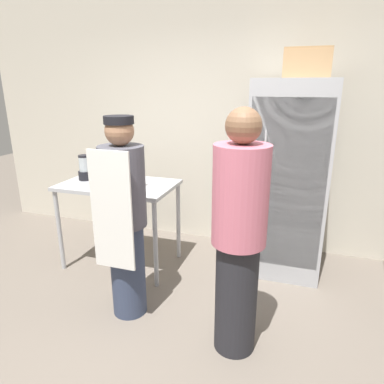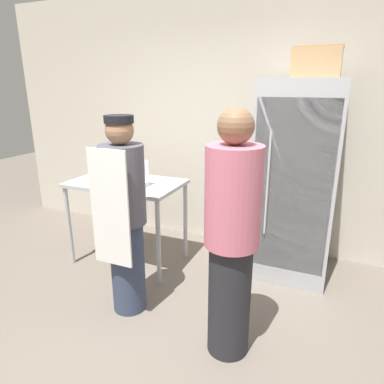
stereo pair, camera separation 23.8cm
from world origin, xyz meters
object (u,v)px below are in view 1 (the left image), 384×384
(cardboard_storage_box, at_px, (307,63))
(person_customer, at_px, (239,237))
(person_baker, at_px, (124,218))
(donut_box, at_px, (125,184))
(blender_pitcher, at_px, (85,169))
(refrigerator, at_px, (288,180))

(cardboard_storage_box, bearing_deg, person_customer, -103.82)
(person_baker, bearing_deg, person_customer, -7.87)
(donut_box, distance_m, person_customer, 1.44)
(blender_pitcher, xyz_separation_m, person_customer, (1.79, -0.88, -0.13))
(blender_pitcher, relative_size, person_customer, 0.15)
(blender_pitcher, height_order, person_customer, person_customer)
(donut_box, distance_m, blender_pitcher, 0.57)
(blender_pitcher, height_order, person_baker, person_baker)
(refrigerator, distance_m, blender_pitcher, 2.07)
(blender_pitcher, xyz_separation_m, person_baker, (0.86, -0.75, -0.16))
(blender_pitcher, height_order, cardboard_storage_box, cardboard_storage_box)
(refrigerator, xyz_separation_m, person_baker, (-1.16, -1.18, -0.10))
(donut_box, xyz_separation_m, person_baker, (0.32, -0.60, -0.09))
(blender_pitcher, bearing_deg, person_baker, -41.13)
(donut_box, relative_size, person_customer, 0.17)
(blender_pitcher, bearing_deg, donut_box, -16.27)
(cardboard_storage_box, distance_m, person_baker, 2.08)
(donut_box, xyz_separation_m, person_customer, (1.24, -0.72, -0.06))
(cardboard_storage_box, bearing_deg, refrigerator, -179.96)
(blender_pitcher, relative_size, person_baker, 0.16)
(person_baker, bearing_deg, blender_pitcher, 138.87)
(donut_box, distance_m, cardboard_storage_box, 1.99)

